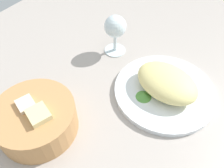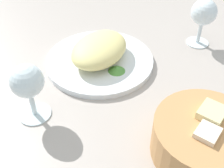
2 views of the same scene
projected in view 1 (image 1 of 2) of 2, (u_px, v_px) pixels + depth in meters
ground_plane at (152, 112)px, 57.78cm from camera, size 140.00×140.00×2.00cm
plate at (166, 91)px, 60.11cm from camera, size 26.80×26.80×1.40cm
omelette at (168, 83)px, 57.50cm from camera, size 18.75×15.15×5.55cm
lettuce_garnish at (144, 95)px, 57.53cm from camera, size 4.08×4.08×1.21cm
bread_basket at (36, 119)px, 50.87cm from camera, size 18.39×18.39×8.61cm
wine_glass_near at (115, 29)px, 65.99cm from camera, size 6.68×6.68×12.38cm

